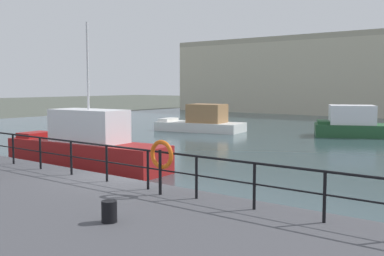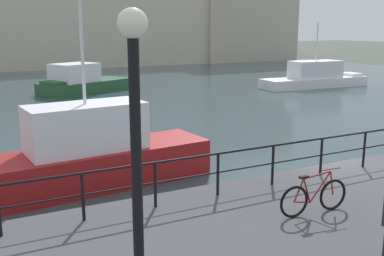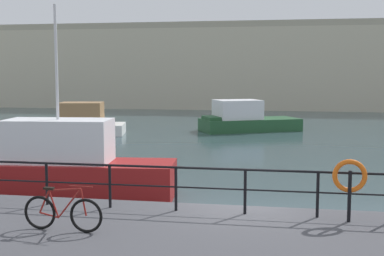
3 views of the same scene
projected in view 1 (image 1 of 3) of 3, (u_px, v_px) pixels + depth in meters
ground_plane at (121, 211)px, 14.57m from camera, size 240.00×240.00×0.00m
moored_harbor_tender at (86, 146)px, 21.98m from camera, size 8.72×2.95×6.66m
moored_red_daysailer at (360, 125)px, 35.36m from camera, size 7.83×5.88×2.33m
moored_green_narrowboat at (202, 122)px, 39.36m from camera, size 7.63×4.33×2.26m
quay_railing at (148, 162)px, 12.64m from camera, size 23.12×0.07×1.08m
mooring_bollard at (109, 212)px, 9.65m from camera, size 0.32×0.32×0.44m
life_ring_stand at (161, 156)px, 12.06m from camera, size 0.75×0.16×1.40m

